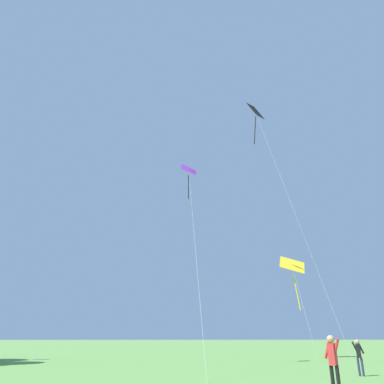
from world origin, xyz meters
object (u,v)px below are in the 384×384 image
object	(u,v)px
kite_black_large	(257,120)
person_foreground_watcher	(359,354)
kite_purple_streamer	(189,178)
kite_yellow_diamond	(294,274)
person_near_tree	(333,359)

from	to	relation	value
kite_black_large	person_foreground_watcher	xyz separation A→B (m)	(1.66, -10.62, -19.41)
person_foreground_watcher	kite_black_large	bearing A→B (deg)	98.89
kite_purple_streamer	kite_yellow_diamond	xyz separation A→B (m)	(9.89, 8.42, -5.89)
kite_black_large	kite_purple_streamer	bearing A→B (deg)	-150.18
person_near_tree	kite_black_large	bearing A→B (deg)	83.14
kite_yellow_diamond	person_near_tree	size ratio (longest dim) A/B	4.95
kite_black_large	kite_yellow_diamond	distance (m)	14.58
kite_purple_streamer	person_foreground_watcher	xyz separation A→B (m)	(7.99, -7.00, -12.00)
kite_purple_streamer	kite_yellow_diamond	distance (m)	14.27
kite_purple_streamer	kite_yellow_diamond	size ratio (longest dim) A/B	1.62
kite_purple_streamer	kite_yellow_diamond	world-z (taller)	kite_purple_streamer
kite_yellow_diamond	person_foreground_watcher	bearing A→B (deg)	-97.04
person_near_tree	person_foreground_watcher	bearing A→B (deg)	59.75
kite_purple_streamer	kite_black_large	world-z (taller)	kite_black_large
kite_yellow_diamond	person_near_tree	xyz separation A→B (m)	(-5.61, -21.77, -6.00)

